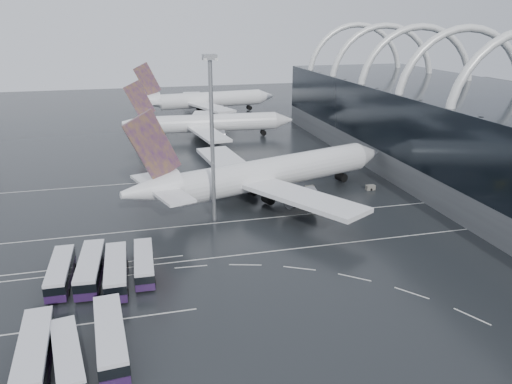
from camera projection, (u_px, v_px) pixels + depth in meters
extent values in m
plane|color=black|center=(243.00, 249.00, 82.36)|extent=(420.00, 420.00, 0.00)
cube|color=#5A5C5F|center=(488.00, 171.00, 114.07)|extent=(42.00, 160.00, 6.00)
cube|color=black|center=(495.00, 128.00, 110.77)|extent=(42.00, 160.00, 14.00)
torus|color=white|center=(460.00, 100.00, 115.50)|extent=(33.80, 1.80, 33.80)
torus|color=white|center=(415.00, 90.00, 132.89)|extent=(33.80, 1.80, 33.80)
torus|color=white|center=(382.00, 81.00, 150.27)|extent=(33.80, 1.80, 33.80)
torus|color=white|center=(355.00, 75.00, 167.65)|extent=(33.80, 1.80, 33.80)
cube|color=silver|center=(246.00, 254.00, 80.53)|extent=(120.00, 0.25, 0.01)
cube|color=silver|center=(229.00, 222.00, 93.34)|extent=(120.00, 0.25, 0.01)
cube|color=silver|center=(206.00, 178.00, 118.95)|extent=(120.00, 0.25, 0.01)
cube|color=silver|center=(85.00, 324.00, 62.14)|extent=(28.00, 0.25, 0.01)
cube|color=silver|center=(92.00, 266.00, 76.78)|extent=(28.00, 0.25, 0.01)
cylinder|color=white|center=(277.00, 171.00, 104.90)|extent=(44.92, 20.22, 6.28)
cone|color=white|center=(366.00, 154.00, 118.06)|extent=(8.15, 8.01, 6.28)
cone|color=white|center=(150.00, 190.00, 90.27)|extent=(12.26, 9.38, 6.28)
cube|color=#3B1866|center=(153.00, 146.00, 88.17)|extent=(10.11, 3.91, 13.32)
cube|color=white|center=(161.00, 188.00, 91.37)|extent=(10.77, 20.05, 0.54)
cube|color=white|center=(299.00, 196.00, 92.14)|extent=(20.24, 27.20, 0.87)
cube|color=white|center=(227.00, 163.00, 113.67)|extent=(10.54, 27.76, 0.87)
cylinder|color=slate|center=(301.00, 197.00, 97.45)|extent=(6.82, 5.37, 3.68)
cylinder|color=slate|center=(248.00, 173.00, 112.96)|extent=(6.82, 5.37, 3.68)
cube|color=black|center=(260.00, 195.00, 104.12)|extent=(14.52, 10.68, 2.38)
cylinder|color=white|center=(216.00, 123.00, 157.02)|extent=(38.47, 7.57, 5.50)
cone|color=white|center=(283.00, 120.00, 161.03)|extent=(5.98, 5.80, 5.50)
cone|color=white|center=(138.00, 123.00, 152.36)|extent=(9.77, 6.01, 5.50)
cube|color=#3B1866|center=(139.00, 100.00, 150.22)|extent=(9.15, 1.06, 11.66)
cube|color=white|center=(144.00, 122.00, 152.71)|extent=(5.19, 17.27, 0.47)
cube|color=white|center=(208.00, 133.00, 145.54)|extent=(10.22, 24.44, 0.76)
cube|color=white|center=(200.00, 118.00, 167.50)|extent=(12.59, 24.61, 0.76)
cylinder|color=slate|center=(216.00, 136.00, 149.70)|extent=(5.38, 3.50, 3.22)
cylinder|color=slate|center=(210.00, 125.00, 165.50)|extent=(5.38, 3.50, 3.22)
cube|color=black|center=(204.00, 135.00, 157.59)|extent=(11.69, 6.68, 2.09)
cylinder|color=white|center=(211.00, 100.00, 198.31)|extent=(41.18, 10.87, 6.08)
cone|color=white|center=(266.00, 96.00, 206.29)|extent=(6.96, 6.78, 6.08)
cone|color=white|center=(146.00, 101.00, 189.27)|extent=(11.13, 7.28, 6.08)
cube|color=#3B1866|center=(147.00, 80.00, 187.06)|extent=(10.10, 1.82, 12.88)
cube|color=white|center=(152.00, 100.00, 189.98)|extent=(6.92, 19.29, 0.52)
cube|color=white|center=(210.00, 107.00, 185.56)|extent=(15.39, 27.16, 0.84)
cube|color=white|center=(193.00, 97.00, 208.63)|extent=(9.67, 26.75, 0.84)
cylinder|color=slate|center=(215.00, 110.00, 190.48)|extent=(6.15, 4.22, 3.56)
cylinder|color=slate|center=(202.00, 102.00, 207.09)|extent=(6.15, 4.22, 3.56)
cube|color=black|center=(201.00, 111.00, 198.27)|extent=(13.28, 8.15, 2.31)
cube|color=#2B133C|center=(61.00, 277.00, 71.60)|extent=(2.98, 12.57, 1.06)
cube|color=black|center=(60.00, 270.00, 71.21)|extent=(3.03, 12.32, 1.25)
cube|color=silver|center=(59.00, 265.00, 70.94)|extent=(2.98, 12.57, 0.43)
cylinder|color=black|center=(68.00, 293.00, 68.34)|extent=(0.35, 0.97, 0.96)
cylinder|color=black|center=(47.00, 295.00, 67.75)|extent=(0.35, 0.97, 0.96)
cylinder|color=black|center=(74.00, 266.00, 75.70)|extent=(0.35, 0.97, 0.96)
cylinder|color=black|center=(56.00, 268.00, 75.11)|extent=(0.35, 0.97, 0.96)
cube|color=#2B133C|center=(91.00, 274.00, 72.48)|extent=(3.74, 13.65, 1.14)
cube|color=black|center=(90.00, 266.00, 72.07)|extent=(3.78, 13.39, 1.35)
cube|color=silver|center=(89.00, 260.00, 71.77)|extent=(3.74, 13.65, 0.47)
cylinder|color=black|center=(99.00, 290.00, 68.88)|extent=(0.42, 1.06, 1.04)
cylinder|color=black|center=(77.00, 292.00, 68.35)|extent=(0.42, 1.06, 1.04)
cylinder|color=black|center=(104.00, 262.00, 76.89)|extent=(0.42, 1.06, 1.04)
cylinder|color=black|center=(85.00, 264.00, 76.36)|extent=(0.42, 1.06, 1.04)
cube|color=#2B133C|center=(117.00, 276.00, 71.77)|extent=(3.02, 13.37, 1.13)
cube|color=black|center=(116.00, 269.00, 71.36)|extent=(3.07, 13.10, 1.34)
cube|color=silver|center=(115.00, 263.00, 71.06)|extent=(3.02, 13.37, 0.46)
cylinder|color=black|center=(127.00, 292.00, 68.32)|extent=(0.36, 1.03, 1.03)
cylinder|color=black|center=(106.00, 295.00, 67.66)|extent=(0.36, 1.03, 1.03)
cylinder|color=black|center=(127.00, 264.00, 76.14)|extent=(0.36, 1.03, 1.03)
cylinder|color=black|center=(108.00, 266.00, 75.49)|extent=(0.36, 1.03, 1.03)
cube|color=#2B133C|center=(144.00, 268.00, 74.35)|extent=(2.93, 12.15, 1.02)
cube|color=black|center=(144.00, 261.00, 73.98)|extent=(2.98, 11.91, 1.21)
cube|color=silver|center=(143.00, 256.00, 73.72)|extent=(2.93, 12.15, 0.42)
cylinder|color=black|center=(154.00, 282.00, 71.19)|extent=(0.34, 0.94, 0.93)
cylinder|color=black|center=(136.00, 284.00, 70.64)|extent=(0.34, 0.94, 0.93)
cylinder|color=black|center=(152.00, 258.00, 78.32)|extent=(0.34, 0.94, 0.93)
cylinder|color=black|center=(136.00, 259.00, 77.76)|extent=(0.34, 0.94, 0.93)
cube|color=#2B133C|center=(36.00, 361.00, 54.03)|extent=(3.80, 14.03, 1.17)
cube|color=black|center=(34.00, 351.00, 53.61)|extent=(3.85, 13.75, 1.39)
cube|color=silver|center=(33.00, 344.00, 53.30)|extent=(3.80, 14.03, 0.48)
cylinder|color=black|center=(54.00, 338.00, 58.60)|extent=(0.43, 1.09, 1.07)
cylinder|color=black|center=(26.00, 342.00, 57.77)|extent=(0.43, 1.09, 1.07)
cube|color=#2B133C|center=(69.00, 364.00, 53.68)|extent=(4.80, 12.49, 1.03)
cube|color=black|center=(67.00, 355.00, 53.31)|extent=(4.82, 12.25, 1.22)
cube|color=silver|center=(66.00, 349.00, 53.04)|extent=(4.80, 12.49, 0.42)
cylinder|color=black|center=(78.00, 344.00, 57.67)|extent=(0.49, 0.98, 0.94)
cylinder|color=black|center=(54.00, 349.00, 56.66)|extent=(0.49, 0.98, 0.94)
cube|color=#2B133C|center=(111.00, 344.00, 56.72)|extent=(4.20, 14.13, 1.18)
cube|color=black|center=(110.00, 335.00, 56.29)|extent=(4.24, 13.86, 1.39)
cube|color=silver|center=(109.00, 328.00, 55.98)|extent=(4.20, 14.13, 0.48)
cylinder|color=black|center=(129.00, 369.00, 53.33)|extent=(0.46, 1.10, 1.07)
cylinder|color=black|center=(100.00, 376.00, 52.42)|extent=(0.46, 1.10, 1.07)
cylinder|color=black|center=(122.00, 324.00, 61.29)|extent=(0.46, 1.10, 1.07)
cylinder|color=black|center=(97.00, 328.00, 60.39)|extent=(0.46, 1.10, 1.07)
cylinder|color=gray|center=(212.00, 144.00, 89.18)|extent=(0.74, 0.74, 29.53)
cube|color=gray|center=(210.00, 57.00, 84.20)|extent=(2.32, 2.32, 0.84)
cube|color=white|center=(210.00, 59.00, 84.30)|extent=(2.11, 2.11, 0.42)
cube|color=#AC9A17|center=(314.00, 201.00, 101.93)|extent=(2.29, 1.35, 1.25)
cube|color=slate|center=(310.00, 188.00, 110.07)|extent=(1.99, 1.17, 1.08)
cube|color=slate|center=(370.00, 187.00, 110.54)|extent=(1.96, 1.16, 1.07)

